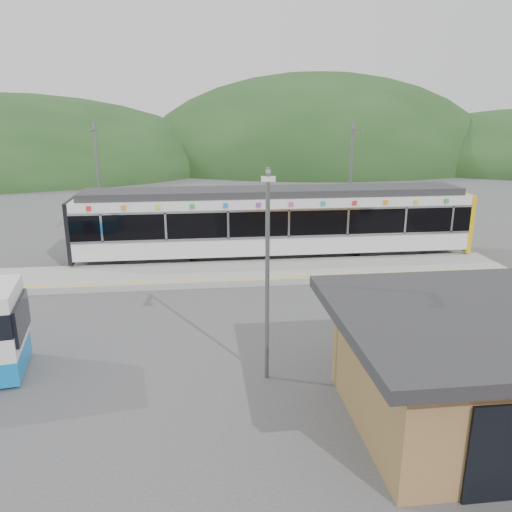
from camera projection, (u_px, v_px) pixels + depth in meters
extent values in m
plane|color=#4C4C4F|center=(243.00, 301.00, 20.59)|extent=(120.00, 120.00, 0.00)
ellipsoid|color=#1E3D19|center=(0.00, 170.00, 67.04)|extent=(60.00, 45.00, 20.00)
ellipsoid|color=#1E3D19|center=(317.00, 165.00, 73.90)|extent=(52.00, 39.00, 26.00)
cube|color=#9E9E99|center=(237.00, 273.00, 23.70)|extent=(26.00, 3.20, 0.30)
cube|color=yellow|center=(239.00, 279.00, 22.42)|extent=(26.00, 0.10, 0.01)
cube|color=black|center=(159.00, 257.00, 25.81)|extent=(3.20, 2.20, 0.56)
cube|color=black|center=(383.00, 250.00, 27.16)|extent=(3.20, 2.20, 0.56)
cube|color=silver|center=(274.00, 240.00, 26.28)|extent=(20.00, 2.90, 0.92)
cube|color=black|center=(274.00, 218.00, 25.95)|extent=(20.00, 2.96, 1.45)
cube|color=silver|center=(279.00, 237.00, 24.70)|extent=(20.00, 0.05, 0.10)
cube|color=silver|center=(279.00, 210.00, 24.33)|extent=(20.00, 0.05, 0.10)
cube|color=silver|center=(274.00, 199.00, 25.68)|extent=(20.00, 2.90, 0.45)
cube|color=#2D2D30|center=(275.00, 192.00, 25.57)|extent=(19.40, 2.50, 0.36)
cube|color=#E9B10C|center=(458.00, 219.00, 27.17)|extent=(0.24, 2.92, 3.00)
cube|color=black|center=(74.00, 229.00, 24.90)|extent=(0.20, 2.92, 3.00)
cube|color=silver|center=(101.00, 228.00, 23.56)|extent=(0.10, 0.05, 1.35)
cube|color=silver|center=(166.00, 227.00, 23.90)|extent=(0.10, 0.05, 1.35)
cube|color=silver|center=(228.00, 225.00, 24.23)|extent=(0.10, 0.05, 1.35)
cube|color=silver|center=(289.00, 223.00, 24.57)|extent=(0.10, 0.05, 1.35)
cube|color=silver|center=(348.00, 222.00, 24.91)|extent=(0.10, 0.05, 1.35)
cube|color=silver|center=(406.00, 221.00, 25.25)|extent=(0.10, 0.05, 1.35)
cube|color=silver|center=(452.00, 219.00, 25.53)|extent=(0.10, 0.05, 1.35)
cube|color=red|center=(89.00, 209.00, 23.25)|extent=(0.22, 0.04, 0.22)
cube|color=orange|center=(124.00, 208.00, 23.43)|extent=(0.22, 0.04, 0.22)
cube|color=yellow|center=(158.00, 207.00, 23.61)|extent=(0.22, 0.04, 0.22)
cube|color=green|center=(192.00, 206.00, 23.79)|extent=(0.22, 0.04, 0.22)
cube|color=blue|center=(226.00, 206.00, 23.97)|extent=(0.22, 0.04, 0.22)
cube|color=purple|center=(259.00, 205.00, 24.15)|extent=(0.22, 0.04, 0.22)
cube|color=#E54C8C|center=(291.00, 204.00, 24.33)|extent=(0.22, 0.04, 0.22)
cube|color=#19A5A5|center=(323.00, 204.00, 24.51)|extent=(0.22, 0.04, 0.22)
cube|color=red|center=(355.00, 203.00, 24.69)|extent=(0.22, 0.04, 0.22)
cube|color=orange|center=(386.00, 202.00, 24.87)|extent=(0.22, 0.04, 0.22)
cube|color=yellow|center=(417.00, 202.00, 25.05)|extent=(0.22, 0.04, 0.22)
cube|color=green|center=(447.00, 201.00, 25.23)|extent=(0.22, 0.04, 0.22)
cylinder|color=slate|center=(100.00, 189.00, 27.03)|extent=(0.18, 0.18, 7.00)
cube|color=slate|center=(91.00, 131.00, 25.41)|extent=(0.08, 1.80, 0.08)
cylinder|color=slate|center=(350.00, 185.00, 28.61)|extent=(0.18, 0.18, 7.00)
cube|color=slate|center=(357.00, 129.00, 26.98)|extent=(0.08, 1.80, 0.08)
cube|color=black|center=(501.00, 454.00, 9.72)|extent=(1.40, 0.08, 2.20)
cylinder|color=slate|center=(267.00, 279.00, 13.83)|extent=(0.12, 0.12, 6.13)
cube|color=slate|center=(271.00, 173.00, 12.56)|extent=(0.25, 1.03, 0.12)
cube|color=silver|center=(273.00, 179.00, 12.15)|extent=(0.37, 0.22, 0.12)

